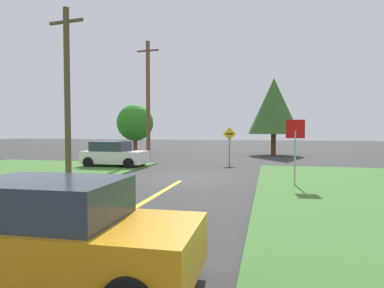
% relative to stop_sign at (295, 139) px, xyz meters
% --- Properties ---
extents(ground_plane, '(120.00, 120.00, 0.00)m').
position_rel_stop_sign_xyz_m(ground_plane, '(-5.02, 1.43, -1.96)').
color(ground_plane, '#363636').
extents(lane_stripe_center, '(0.20, 14.00, 0.01)m').
position_rel_stop_sign_xyz_m(lane_stripe_center, '(-5.02, -6.57, -1.96)').
color(lane_stripe_center, yellow).
rests_on(lane_stripe_center, ground).
extents(stop_sign, '(0.77, 0.09, 2.78)m').
position_rel_stop_sign_xyz_m(stop_sign, '(0.00, 0.00, 0.00)').
color(stop_sign, '#9EA0A8').
rests_on(stop_sign, ground).
extents(car_behind_on_main_road, '(4.03, 2.07, 1.62)m').
position_rel_stop_sign_xyz_m(car_behind_on_main_road, '(-4.12, -10.05, -1.16)').
color(car_behind_on_main_road, orange).
rests_on(car_behind_on_main_road, ground).
extents(parked_car_near_building, '(4.01, 2.12, 1.62)m').
position_rel_stop_sign_xyz_m(parked_car_near_building, '(-10.58, 5.08, -1.16)').
color(parked_car_near_building, white).
rests_on(parked_car_near_building, ground).
extents(utility_pole_near, '(1.80, 0.35, 7.82)m').
position_rel_stop_sign_xyz_m(utility_pole_near, '(-9.95, -0.86, 2.09)').
color(utility_pole_near, brown).
rests_on(utility_pole_near, ground).
extents(utility_pole_mid, '(1.80, 0.31, 9.08)m').
position_rel_stop_sign_xyz_m(utility_pole_mid, '(-10.07, 9.93, 2.69)').
color(utility_pole_mid, brown).
rests_on(utility_pole_mid, ground).
extents(direction_sign, '(0.91, 0.08, 2.52)m').
position_rel_stop_sign_xyz_m(direction_sign, '(-3.67, 8.57, -0.40)').
color(direction_sign, slate).
rests_on(direction_sign, ground).
extents(oak_tree_left, '(4.66, 4.66, 7.11)m').
position_rel_stop_sign_xyz_m(oak_tree_left, '(-0.61, 17.52, 2.56)').
color(oak_tree_left, brown).
rests_on(oak_tree_left, ground).
extents(pine_tree_center, '(3.40, 3.40, 4.71)m').
position_rel_stop_sign_xyz_m(pine_tree_center, '(-13.22, 14.99, 1.03)').
color(pine_tree_center, brown).
rests_on(pine_tree_center, ground).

